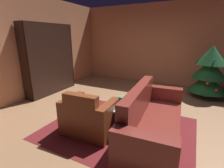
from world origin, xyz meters
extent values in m
plane|color=#976C49|center=(0.00, 0.00, 0.00)|extent=(7.45, 7.45, 0.00)
cube|color=#CF8055|center=(0.00, 3.13, 1.39)|extent=(6.18, 0.06, 2.77)
cube|color=#CF8055|center=(-3.06, 0.00, 1.39)|extent=(0.06, 6.33, 2.77)
cube|color=maroon|center=(-0.11, -0.44, 0.00)|extent=(2.63, 2.10, 0.01)
cube|color=black|center=(-2.68, 0.57, 1.01)|extent=(0.03, 1.66, 2.03)
cube|color=black|center=(-2.84, 1.39, 1.01)|extent=(0.34, 0.02, 2.03)
cube|color=black|center=(-2.84, -0.25, 1.01)|extent=(0.34, 0.03, 2.03)
cube|color=black|center=(-2.84, 0.57, 0.01)|extent=(0.32, 1.61, 0.03)
cube|color=black|center=(-2.84, 0.57, 0.35)|extent=(0.32, 1.61, 0.03)
cube|color=black|center=(-2.84, 0.57, 0.68)|extent=(0.32, 1.61, 0.02)
cube|color=black|center=(-2.84, 0.57, 1.01)|extent=(0.32, 1.61, 0.02)
cube|color=black|center=(-2.84, 0.57, 1.35)|extent=(0.32, 1.61, 0.02)
cube|color=black|center=(-2.84, 0.57, 1.68)|extent=(0.32, 1.61, 0.02)
cube|color=black|center=(-2.84, 0.57, 2.02)|extent=(0.32, 1.61, 0.03)
cube|color=black|center=(-2.96, 0.57, 0.96)|extent=(0.05, 0.85, 0.53)
cube|color=black|center=(-2.94, 0.57, 0.96)|extent=(0.03, 0.88, 0.56)
cube|color=gold|center=(-2.90, 1.32, 0.16)|extent=(0.20, 0.04, 0.26)
cube|color=#205196|center=(-2.89, 1.26, 0.15)|extent=(0.22, 0.05, 0.25)
cube|color=orange|center=(-2.87, 1.21, 0.14)|extent=(0.25, 0.03, 0.24)
cube|color=#B42928|center=(-2.89, 1.18, 0.15)|extent=(0.21, 0.03, 0.25)
cube|color=#B12D18|center=(-2.89, 1.15, 0.12)|extent=(0.22, 0.03, 0.18)
cube|color=#0F6F7D|center=(-2.92, 1.10, 0.14)|extent=(0.16, 0.05, 0.23)
cube|color=#1C5495|center=(-2.90, 1.04, 0.12)|extent=(0.20, 0.04, 0.20)
cube|color=#7E4797|center=(-2.87, 0.99, 0.11)|extent=(0.25, 0.05, 0.18)
cube|color=#1F5392|center=(-2.89, 0.95, 0.15)|extent=(0.21, 0.04, 0.24)
cube|color=orange|center=(-2.88, 1.32, 0.49)|extent=(0.25, 0.03, 0.26)
cube|color=#B69C99|center=(-2.90, 1.28, 0.46)|extent=(0.19, 0.04, 0.21)
cube|color=#80578B|center=(-2.89, 1.24, 0.46)|extent=(0.21, 0.03, 0.20)
cube|color=#117E90|center=(-2.91, 1.19, 0.46)|extent=(0.17, 0.05, 0.20)
cube|color=#C0B48B|center=(-2.89, 1.14, 0.47)|extent=(0.21, 0.04, 0.22)
cube|color=#B29F8C|center=(-2.91, 1.10, 0.47)|extent=(0.17, 0.03, 0.22)
cube|color=#9258A2|center=(-2.88, 1.06, 0.49)|extent=(0.24, 0.04, 0.26)
cube|color=orange|center=(-2.90, 1.33, 1.46)|extent=(0.20, 0.03, 0.19)
cube|color=gold|center=(-2.88, 1.29, 1.45)|extent=(0.24, 0.03, 0.17)
cube|color=red|center=(-2.90, 1.25, 1.45)|extent=(0.20, 0.04, 0.19)
cube|color=gold|center=(-2.88, 1.21, 1.45)|extent=(0.23, 0.04, 0.19)
cube|color=gold|center=(-2.88, 1.17, 1.45)|extent=(0.24, 0.04, 0.18)
cube|color=teal|center=(-2.90, 1.12, 1.46)|extent=(0.20, 0.04, 0.20)
cube|color=#3D8D41|center=(-2.88, 1.07, 1.45)|extent=(0.23, 0.05, 0.19)
cube|color=#307D4B|center=(-2.88, 1.03, 1.47)|extent=(0.23, 0.03, 0.21)
cube|color=#3B7C46|center=(-2.88, 1.33, 1.78)|extent=(0.23, 0.05, 0.18)
cube|color=#3E8844|center=(-2.91, 1.28, 1.81)|extent=(0.19, 0.04, 0.23)
cube|color=#297D44|center=(-2.87, 1.23, 1.83)|extent=(0.25, 0.05, 0.27)
cube|color=#3E3121|center=(-2.88, 1.17, 1.79)|extent=(0.24, 0.04, 0.18)
cube|color=#3C7E4C|center=(-2.92, 1.13, 1.83)|extent=(0.16, 0.04, 0.27)
cube|color=#1C6A82|center=(-2.88, 1.08, 1.78)|extent=(0.23, 0.05, 0.17)
cube|color=#B9AB9A|center=(-2.88, 1.03, 1.81)|extent=(0.25, 0.05, 0.24)
cube|color=#5B2B2F|center=(-2.91, 0.98, 1.83)|extent=(0.18, 0.04, 0.28)
cube|color=brown|center=(-0.54, -0.76, 0.20)|extent=(0.64, 0.68, 0.40)
cube|color=brown|center=(-0.53, -1.02, 0.60)|extent=(0.61, 0.17, 0.40)
cube|color=brown|center=(-0.16, -0.75, 0.31)|extent=(0.18, 0.66, 0.62)
cube|color=brown|center=(-0.91, -0.78, 0.31)|extent=(0.18, 0.66, 0.62)
ellipsoid|color=#C2B48A|center=(-0.58, -0.70, 0.49)|extent=(0.29, 0.19, 0.18)
sphere|color=#C2B48A|center=(-0.52, -0.57, 0.54)|extent=(0.13, 0.13, 0.13)
cube|color=maroon|center=(0.56, -0.50, 0.19)|extent=(0.86, 1.69, 0.39)
cube|color=maroon|center=(0.27, -0.52, 0.64)|extent=(0.27, 1.65, 0.51)
cube|color=maroon|center=(0.62, -1.42, 0.33)|extent=(0.76, 0.25, 0.67)
cube|color=maroon|center=(0.50, 0.42, 0.33)|extent=(0.76, 0.25, 0.67)
cylinder|color=black|center=(0.16, -0.40, 0.23)|extent=(0.04, 0.04, 0.46)
cylinder|color=black|center=(-0.13, -0.22, 0.23)|extent=(0.04, 0.04, 0.46)
cylinder|color=black|center=(-0.14, -0.55, 0.23)|extent=(0.04, 0.04, 0.46)
cylinder|color=silver|center=(-0.03, -0.39, 0.47)|extent=(0.69, 0.69, 0.02)
cube|color=#2F4A97|center=(-0.08, -0.35, 0.49)|extent=(0.19, 0.18, 0.02)
cube|color=gold|center=(-0.08, -0.36, 0.52)|extent=(0.16, 0.16, 0.03)
cube|color=gray|center=(-0.06, -0.36, 0.54)|extent=(0.23, 0.14, 0.02)
cube|color=#A38476|center=(-0.07, -0.36, 0.57)|extent=(0.21, 0.19, 0.03)
cube|color=#374D88|center=(-0.07, -0.36, 0.59)|extent=(0.23, 0.16, 0.03)
cube|color=#4B7A4D|center=(-0.07, -0.36, 0.62)|extent=(0.15, 0.17, 0.02)
cylinder|color=#2D314F|center=(0.12, -0.27, 0.59)|extent=(0.08, 0.08, 0.23)
cylinder|color=#2D314F|center=(0.12, -0.27, 0.75)|extent=(0.03, 0.03, 0.08)
cylinder|color=brown|center=(1.41, 2.23, 0.08)|extent=(0.08, 0.08, 0.17)
cone|color=#1B5428|center=(1.41, 2.23, 0.42)|extent=(1.00, 1.00, 0.51)
cone|color=#1B5428|center=(1.41, 2.23, 0.81)|extent=(0.89, 0.89, 0.51)
cone|color=#1B5428|center=(1.41, 2.23, 1.19)|extent=(0.79, 0.79, 0.51)
sphere|color=red|center=(1.38, 1.82, 0.51)|extent=(0.08, 0.08, 0.08)
sphere|color=red|center=(1.61, 1.87, 0.34)|extent=(0.07, 0.07, 0.07)
sphere|color=blue|center=(1.45, 1.91, 1.09)|extent=(0.06, 0.06, 0.06)
sphere|color=blue|center=(1.67, 2.48, 0.67)|extent=(0.06, 0.06, 0.06)
camera|label=1|loc=(1.01, -2.95, 1.68)|focal=26.36mm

